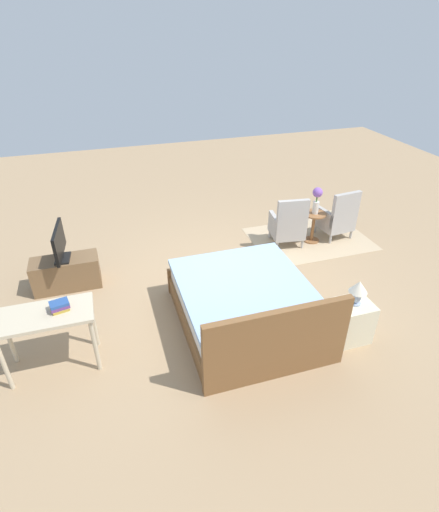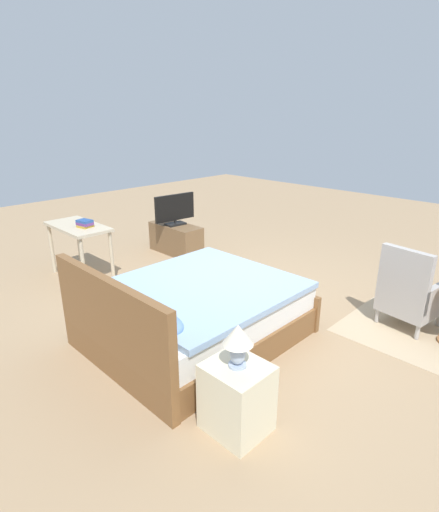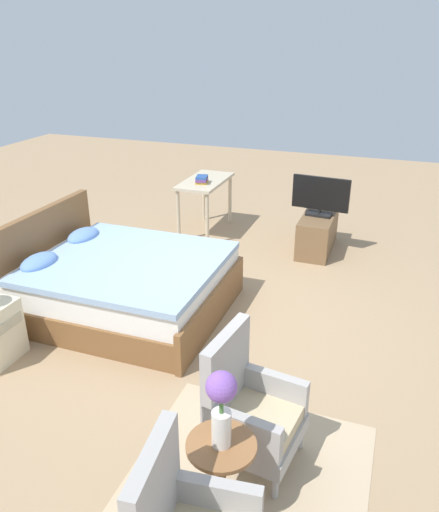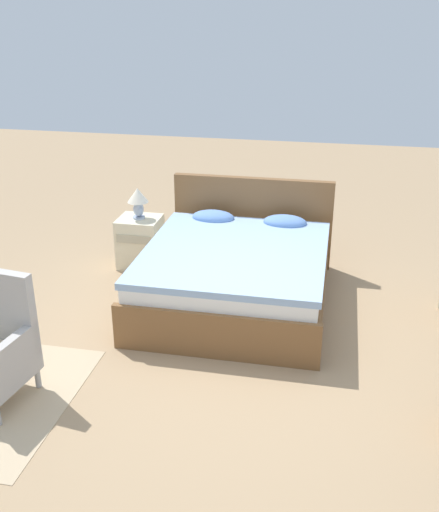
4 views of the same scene
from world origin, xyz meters
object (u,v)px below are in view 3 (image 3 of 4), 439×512
flower_vase (221,402)px  tv_flatscreen (321,196)px  side_table (221,471)px  tv_stand (317,233)px  vanity_desk (205,188)px  book_stack (202,180)px  bed (120,283)px  armchair_by_window_right (249,411)px

flower_vase → tv_flatscreen: bearing=2.3°
side_table → tv_stand: side_table is taller
side_table → tv_stand: size_ratio=0.58×
vanity_desk → book_stack: (-0.18, -0.02, 0.17)m
tv_stand → vanity_desk: vanity_desk is taller
tv_stand → vanity_desk: 1.68m
bed → tv_stand: size_ratio=2.11×
flower_vase → bed: bearing=42.8°
bed → side_table: size_ratio=3.66×
flower_vase → book_stack: size_ratio=2.14×
bed → armchair_by_window_right: size_ratio=2.20×
tv_flatscreen → vanity_desk: tv_flatscreen is taller
vanity_desk → side_table: bearing=-157.4°
book_stack → vanity_desk: bearing=7.4°
flower_vase → vanity_desk: size_ratio=0.46×
side_table → tv_flatscreen: size_ratio=0.75×
tv_stand → side_table: bearing=-177.7°
flower_vase → armchair_by_window_right: bearing=-1.9°
bed → flower_vase: bearing=-137.2°
flower_vase → tv_flatscreen: flower_vase is taller
side_table → vanity_desk: (4.32, 1.80, 0.31)m
bed → tv_flatscreen: tv_flatscreen is taller
bed → side_table: (-1.95, -1.80, 0.05)m
book_stack → side_table: bearing=-156.8°
book_stack → tv_flatscreen: bearing=-87.7°
armchair_by_window_right → tv_flatscreen: size_ratio=1.25×
bed → side_table: bearing=-137.2°
tv_stand → armchair_by_window_right: bearing=-177.1°
bed → book_stack: (2.20, -0.03, 0.52)m
tv_flatscreen → vanity_desk: size_ratio=0.71×
armchair_by_window_right → flower_vase: size_ratio=1.93×
armchair_by_window_right → tv_stand: bearing=2.9°
side_table → book_stack: (4.14, 1.78, 0.47)m
side_table → flower_vase: flower_vase is taller
vanity_desk → tv_flatscreen: bearing=-94.0°
tv_stand → book_stack: 1.71m
bed → armchair_by_window_right: bed is taller
side_table → tv_flatscreen: (4.21, 0.17, 0.40)m
armchair_by_window_right → side_table: (-0.49, 0.02, -0.03)m
armchair_by_window_right → flower_vase: bearing=178.1°
armchair_by_window_right → side_table: size_ratio=1.66×
tv_flatscreen → book_stack: tv_flatscreen is taller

